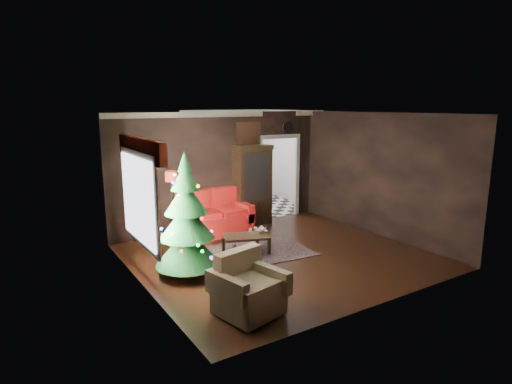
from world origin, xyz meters
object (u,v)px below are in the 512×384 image
christmas_tree (187,218)px  wall_clock (288,127)px  kitchen_table (245,196)px  coffee_table (246,245)px  curio_cabinet (252,187)px  teapot (262,229)px  loveseat (215,213)px  floor_lamp (172,209)px  armchair (249,285)px

christmas_tree → wall_clock: (3.88, 2.36, 1.33)m
wall_clock → kitchen_table: size_ratio=0.43×
coffee_table → curio_cabinet: bearing=55.2°
coffee_table → teapot: (0.35, -0.02, 0.27)m
christmas_tree → loveseat: bearing=52.1°
curio_cabinet → wall_clock: bearing=8.5°
loveseat → curio_cabinet: curio_cabinet is taller
coffee_table → teapot: size_ratio=5.59×
curio_cabinet → kitchen_table: (0.65, 1.43, -0.57)m
loveseat → curio_cabinet: 1.25m
loveseat → floor_lamp: 1.28m
armchair → wall_clock: 5.90m
coffee_table → wall_clock: bearing=39.2°
loveseat → wall_clock: (2.35, 0.40, 1.88)m
floor_lamp → teapot: floor_lamp is taller
floor_lamp → christmas_tree: size_ratio=0.73×
loveseat → coffee_table: 1.65m
curio_cabinet → christmas_tree: (-2.68, -2.18, 0.10)m
floor_lamp → kitchen_table: size_ratio=2.12×
armchair → kitchen_table: size_ratio=1.14×
coffee_table → wall_clock: wall_clock is taller
christmas_tree → teapot: bearing=10.2°
armchair → teapot: bearing=40.4°
loveseat → teapot: 1.66m
loveseat → christmas_tree: 2.54m
coffee_table → kitchen_table: kitchen_table is taller
curio_cabinet → christmas_tree: bearing=-140.8°
loveseat → teapot: bearing=-82.3°
floor_lamp → teapot: bearing=-42.4°
curio_cabinet → teapot: size_ratio=12.11×
curio_cabinet → teapot: curio_cabinet is taller
christmas_tree → kitchen_table: christmas_tree is taller
curio_cabinet → kitchen_table: bearing=65.6°
armchair → coffee_table: 2.49m
armchair → kitchen_table: 6.27m
armchair → coffee_table: (1.24, 2.14, -0.25)m
christmas_tree → kitchen_table: bearing=47.3°
loveseat → armchair: size_ratio=1.98×
christmas_tree → wall_clock: wall_clock is taller
coffee_table → kitchen_table: bearing=59.5°
christmas_tree → kitchen_table: 4.96m
wall_clock → armchair: bearing=-131.8°
floor_lamp → kitchen_table: 3.62m
armchair → coffee_table: bearing=47.2°
loveseat → curio_cabinet: (1.15, 0.22, 0.45)m
loveseat → wall_clock: wall_clock is taller
teapot → loveseat: bearing=97.7°
coffee_table → wall_clock: size_ratio=2.74×
loveseat → armchair: bearing=-110.0°
coffee_table → kitchen_table: (1.93, 3.27, 0.17)m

